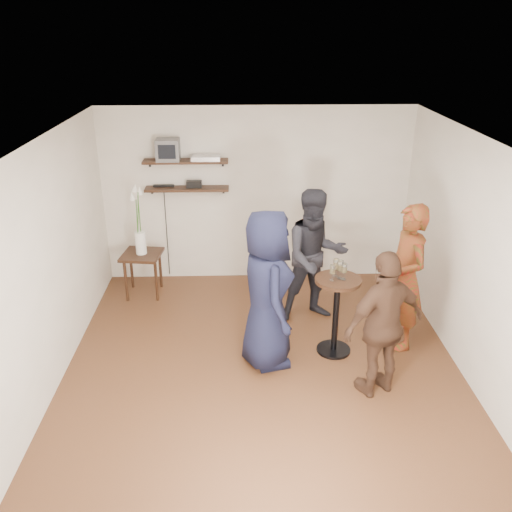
{
  "coord_description": "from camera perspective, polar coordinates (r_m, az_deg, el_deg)",
  "views": [
    {
      "loc": [
        -0.23,
        -5.16,
        3.67
      ],
      "look_at": [
        -0.07,
        0.4,
        1.24
      ],
      "focal_mm": 38.0,
      "sensor_mm": 36.0,
      "label": 1
    }
  ],
  "objects": [
    {
      "name": "wine_glass_fr",
      "position": [
        6.18,
        9.28,
        -1.33
      ],
      "size": [
        0.07,
        0.07,
        0.2
      ],
      "color": "silver",
      "rests_on": "drinks_table"
    },
    {
      "name": "person_dark",
      "position": [
        6.99,
        6.24,
        -0.04
      ],
      "size": [
        0.97,
        0.82,
        1.77
      ],
      "primitive_type": "imported",
      "rotation": [
        0.0,
        0.0,
        0.18
      ],
      "color": "black",
      "rests_on": "room"
    },
    {
      "name": "crt_monitor",
      "position": [
        7.78,
        -9.24,
        11.0
      ],
      "size": [
        0.32,
        0.3,
        0.3
      ],
      "primitive_type": "cube",
      "color": "#59595B",
      "rests_on": "shelf_upper"
    },
    {
      "name": "person_brown",
      "position": [
        5.73,
        13.3,
        -7.06
      ],
      "size": [
        1.03,
        0.75,
        1.62
      ],
      "primitive_type": "imported",
      "rotation": [
        0.0,
        0.0,
        3.57
      ],
      "color": "#442A1D",
      "rests_on": "room"
    },
    {
      "name": "person_plaid",
      "position": [
        6.6,
        15.47,
        -2.19
      ],
      "size": [
        0.54,
        0.72,
        1.79
      ],
      "primitive_type": "imported",
      "rotation": [
        0.0,
        0.0,
        -1.39
      ],
      "color": "red",
      "rests_on": "room"
    },
    {
      "name": "wine_glass_bl",
      "position": [
        6.23,
        8.45,
        -0.92
      ],
      "size": [
        0.07,
        0.07,
        0.21
      ],
      "color": "silver",
      "rests_on": "drinks_table"
    },
    {
      "name": "wine_glass_br",
      "position": [
        6.19,
        8.9,
        -1.09
      ],
      "size": [
        0.07,
        0.07,
        0.22
      ],
      "color": "silver",
      "rests_on": "drinks_table"
    },
    {
      "name": "dvd_deck",
      "position": [
        7.76,
        -5.31,
        10.26
      ],
      "size": [
        0.4,
        0.24,
        0.06
      ],
      "primitive_type": "cube",
      "color": "silver",
      "rests_on": "shelf_upper"
    },
    {
      "name": "shelf_lower",
      "position": [
        7.9,
        -7.27,
        7.04
      ],
      "size": [
        1.2,
        0.25,
        0.04
      ],
      "primitive_type": "cube",
      "color": "black",
      "rests_on": "room"
    },
    {
      "name": "radio",
      "position": [
        7.87,
        -6.53,
        7.53
      ],
      "size": [
        0.22,
        0.1,
        0.1
      ],
      "primitive_type": "cube",
      "color": "black",
      "rests_on": "shelf_lower"
    },
    {
      "name": "wine_glass_fl",
      "position": [
        6.14,
        8.06,
        -1.48
      ],
      "size": [
        0.06,
        0.06,
        0.19
      ],
      "color": "silver",
      "rests_on": "drinks_table"
    },
    {
      "name": "side_table",
      "position": [
        7.88,
        -11.89,
        -0.43
      ],
      "size": [
        0.6,
        0.6,
        0.64
      ],
      "rotation": [
        0.0,
        0.0,
        -0.13
      ],
      "color": "black",
      "rests_on": "room"
    },
    {
      "name": "shelf_upper",
      "position": [
        7.79,
        -7.43,
        9.86
      ],
      "size": [
        1.2,
        0.25,
        0.04
      ],
      "primitive_type": "cube",
      "color": "black",
      "rests_on": "room"
    },
    {
      "name": "power_strip",
      "position": [
        7.97,
        -9.69,
        7.3
      ],
      "size": [
        0.3,
        0.05,
        0.03
      ],
      "primitive_type": "cube",
      "color": "black",
      "rests_on": "shelf_lower"
    },
    {
      "name": "person_navy",
      "position": [
        6.01,
        1.15,
        -3.6
      ],
      "size": [
        0.77,
        1.01,
        1.85
      ],
      "primitive_type": "imported",
      "rotation": [
        0.0,
        0.0,
        1.78
      ],
      "color": "black",
      "rests_on": "room"
    },
    {
      "name": "room",
      "position": [
        5.69,
        0.79,
        -1.07
      ],
      "size": [
        4.58,
        5.08,
        2.68
      ],
      "color": "#462A16",
      "rests_on": "ground"
    },
    {
      "name": "vase_lilies",
      "position": [
        7.72,
        -12.16,
        2.53
      ],
      "size": [
        0.2,
        0.21,
        1.05
      ],
      "rotation": [
        0.0,
        0.0,
        -0.13
      ],
      "color": "white",
      "rests_on": "side_table"
    },
    {
      "name": "drinks_table",
      "position": [
        6.4,
        8.46,
        -5.17
      ],
      "size": [
        0.53,
        0.53,
        0.97
      ],
      "color": "black",
      "rests_on": "room"
    }
  ]
}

